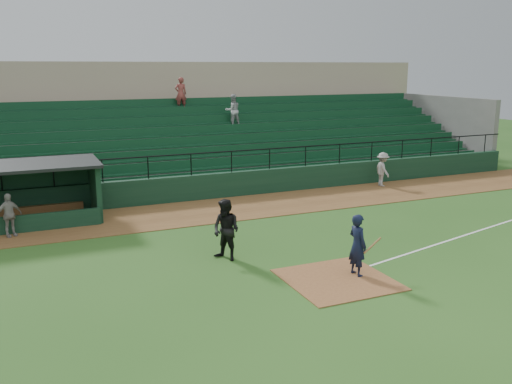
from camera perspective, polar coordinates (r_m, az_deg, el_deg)
name	(u,v)px	position (r m, az deg, el deg)	size (l,w,h in m)	color
ground	(320,269)	(17.38, 6.68, -7.89)	(90.00, 90.00, 0.00)	#29541B
warning_track	(229,209)	(24.28, -2.84, -1.74)	(40.00, 4.00, 0.03)	brown
home_plate_dirt	(338,280)	(16.58, 8.44, -8.94)	(3.00, 3.00, 0.03)	brown
foul_line	(485,229)	(23.10, 22.58, -3.53)	(18.00, 0.09, 0.01)	white
stadium_structure	(175,135)	(31.78, -8.35, 5.82)	(38.00, 13.08, 6.40)	#10301D
batter_at_plate	(357,245)	(16.72, 10.44, -5.42)	(1.05, 0.73, 1.90)	black
umpire	(226,230)	(17.76, -3.10, -3.95)	(0.97, 0.76, 2.00)	black
runner	(383,169)	(29.37, 12.95, 2.30)	(1.14, 0.65, 1.76)	gray
dugout_player_a	(9,215)	(22.05, -24.18, -2.19)	(0.94, 0.39, 1.61)	gray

